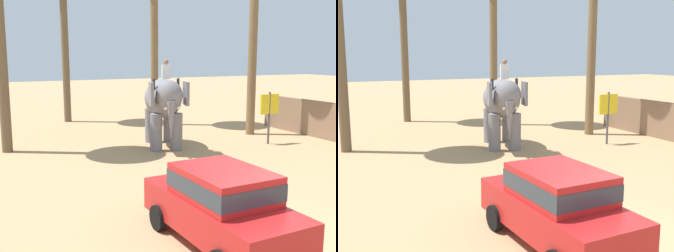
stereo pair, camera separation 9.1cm
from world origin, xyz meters
TOP-DOWN VIEW (x-y plane):
  - ground_plane at (0.00, 0.00)m, footprint 120.00×120.00m
  - car_sedan_foreground at (-1.07, 0.22)m, footprint 1.96×4.14m
  - elephant_with_mahout at (2.01, 9.47)m, footprint 2.50×4.02m
  - signboard_yellow at (6.62, 7.95)m, footprint 1.00×0.10m

SIDE VIEW (x-z plane):
  - ground_plane at x=0.00m, z-range 0.00..0.00m
  - car_sedan_foreground at x=-1.07m, z-range 0.08..1.78m
  - signboard_yellow at x=6.62m, z-range 0.49..2.89m
  - elephant_with_mahout at x=2.01m, z-range 0.05..3.93m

